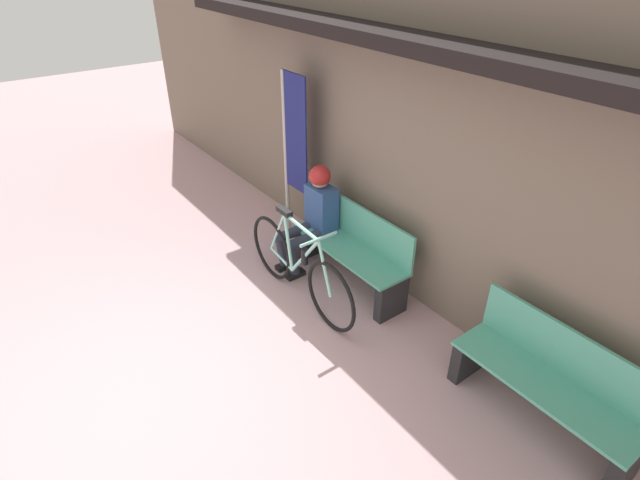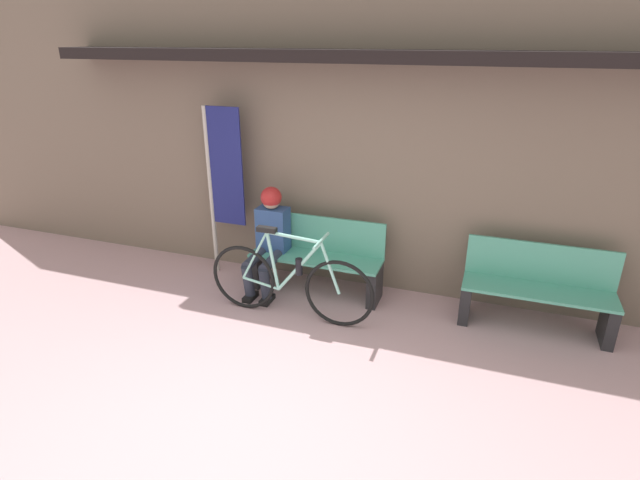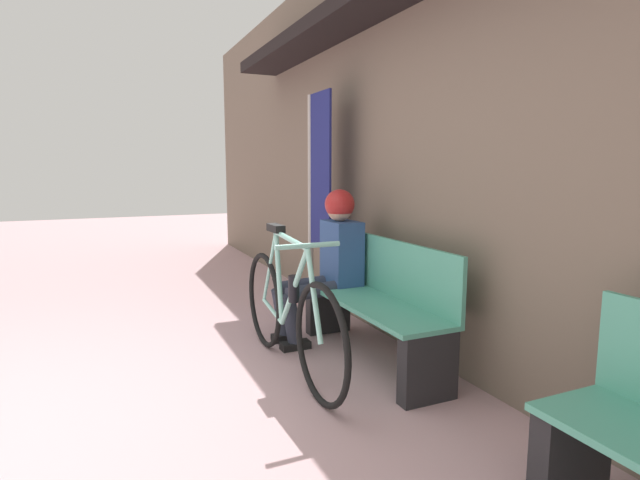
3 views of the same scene
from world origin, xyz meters
The scene contains 6 objects.
ground_plane centered at (0.00, 0.00, 0.00)m, with size 24.00×24.00×0.00m, color #C69EA3.
storefront_wall centered at (0.00, 2.55, 1.66)m, with size 12.00×0.56×3.20m.
park_bench_near centered at (-0.27, 2.17, 0.38)m, with size 1.45×0.42×0.84m.
bicycle centered at (-0.33, 1.54, 0.39)m, with size 1.75×0.40×0.95m.
person_seated centered at (-0.79, 2.05, 0.67)m, with size 0.34×0.65×1.17m.
banner_pole centered at (-1.45, 2.24, 1.21)m, with size 0.45×0.05×1.98m.
Camera 3 is at (2.63, 0.45, 1.33)m, focal length 28.00 mm.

